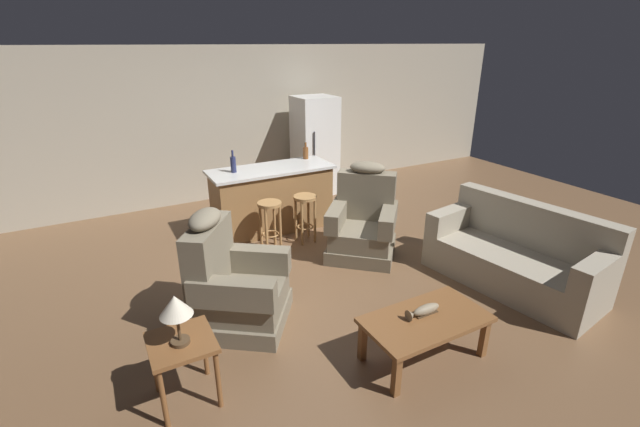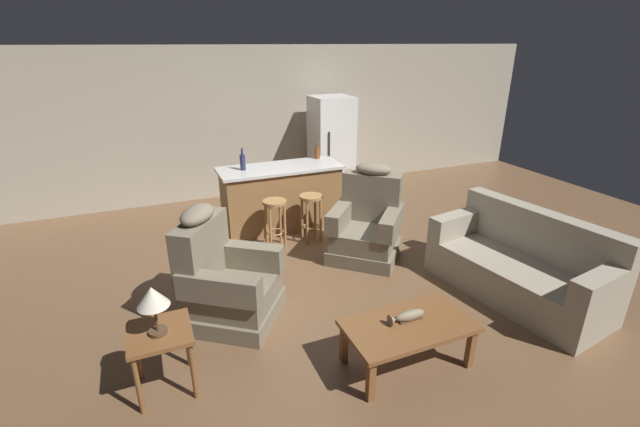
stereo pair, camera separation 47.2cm
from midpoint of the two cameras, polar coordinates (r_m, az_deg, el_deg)
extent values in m
plane|color=brown|center=(5.46, -3.17, -7.06)|extent=(12.00, 12.00, 0.00)
cube|color=#A89E89|center=(7.84, -13.51, 11.49)|extent=(12.00, 0.05, 2.60)
cube|color=brown|center=(3.87, 10.48, -13.85)|extent=(1.10, 0.60, 0.04)
cube|color=brown|center=(3.62, 6.26, -20.84)|extent=(0.06, 0.06, 0.38)
cube|color=brown|center=(4.15, 17.93, -15.58)|extent=(0.06, 0.06, 0.38)
cube|color=brown|center=(3.93, 2.13, -16.75)|extent=(0.06, 0.06, 0.38)
cube|color=brown|center=(4.41, 13.42, -12.51)|extent=(0.06, 0.06, 0.38)
cube|color=#4C3823|center=(3.91, 10.53, -13.03)|extent=(0.22, 0.07, 0.01)
ellipsoid|color=gray|center=(3.89, 10.57, -12.56)|extent=(0.28, 0.09, 0.09)
cone|color=gray|center=(3.80, 8.51, -13.33)|extent=(0.06, 0.10, 0.10)
cube|color=#9E937F|center=(5.39, 21.65, -7.93)|extent=(1.12, 2.01, 0.20)
cube|color=#9E937F|center=(5.29, 21.96, -5.95)|extent=(1.12, 2.01, 0.22)
cube|color=#9E937F|center=(5.40, 24.30, -1.41)|extent=(0.49, 1.91, 0.52)
cube|color=#9E937F|center=(4.88, 30.84, -6.70)|extent=(0.86, 0.33, 0.28)
cube|color=#9E937F|center=(5.61, 15.02, -0.66)|extent=(0.86, 0.33, 0.28)
cube|color=#756B56|center=(4.52, -13.17, -13.09)|extent=(1.17, 1.17, 0.18)
cube|color=#756B56|center=(4.41, -13.40, -10.85)|extent=(1.09, 1.08, 0.24)
cube|color=#756B56|center=(4.30, -17.69, -5.44)|extent=(0.63, 0.75, 0.64)
ellipsoid|color=#756B56|center=(4.15, -18.28, -0.76)|extent=(0.48, 0.53, 0.16)
cube|color=#756B56|center=(4.54, -12.05, -6.01)|extent=(0.75, 0.61, 0.26)
cube|color=#756B56|center=(4.01, -15.04, -10.35)|extent=(0.75, 0.61, 0.26)
cube|color=#756B56|center=(5.69, 3.17, -4.75)|extent=(1.19, 1.19, 0.18)
cube|color=#756B56|center=(5.60, 3.21, -2.83)|extent=(1.10, 1.10, 0.24)
cube|color=#756B56|center=(5.71, 3.86, 2.42)|extent=(0.72, 0.68, 0.64)
ellipsoid|color=#756B56|center=(5.59, 3.95, 6.09)|extent=(0.52, 0.51, 0.16)
cube|color=#756B56|center=(5.44, 6.65, -0.85)|extent=(0.67, 0.71, 0.26)
cube|color=#756B56|center=(5.54, -0.13, -0.24)|extent=(0.67, 0.71, 0.26)
cube|color=brown|center=(3.58, -21.82, -15.80)|extent=(0.48, 0.48, 0.04)
cylinder|color=brown|center=(3.60, -24.03, -21.79)|extent=(0.04, 0.04, 0.52)
cylinder|color=brown|center=(3.61, -17.36, -20.49)|extent=(0.04, 0.04, 0.52)
cylinder|color=brown|center=(3.91, -24.67, -17.95)|extent=(0.04, 0.04, 0.52)
cylinder|color=brown|center=(3.92, -18.66, -16.80)|extent=(0.04, 0.04, 0.52)
cylinder|color=#4C3823|center=(3.54, -21.92, -15.65)|extent=(0.14, 0.14, 0.03)
cylinder|color=#4C3823|center=(3.47, -22.22, -14.00)|extent=(0.02, 0.02, 0.22)
cone|color=beige|center=(3.37, -22.69, -11.36)|extent=(0.24, 0.24, 0.16)
cube|color=olive|center=(6.41, -8.48, 1.74)|extent=(1.71, 0.63, 0.91)
cube|color=silver|center=(6.26, -8.72, 5.82)|extent=(1.80, 0.70, 0.04)
cylinder|color=#A87A47|center=(5.69, -9.13, 1.26)|extent=(0.32, 0.32, 0.04)
torus|color=#A87A47|center=(5.86, -8.88, -2.77)|extent=(0.23, 0.23, 0.02)
cylinder|color=#A87A47|center=(5.70, -9.53, -2.42)|extent=(0.04, 0.04, 0.64)
cylinder|color=#A87A47|center=(5.76, -7.66, -2.04)|extent=(0.04, 0.04, 0.64)
cylinder|color=#A87A47|center=(5.88, -10.19, -1.71)|extent=(0.04, 0.04, 0.64)
cylinder|color=#A87A47|center=(5.93, -8.36, -1.35)|extent=(0.04, 0.04, 0.64)
cylinder|color=#A87A47|center=(5.87, -4.33, 2.14)|extent=(0.32, 0.32, 0.04)
torus|color=#A87A47|center=(6.03, -4.21, -1.80)|extent=(0.23, 0.23, 0.02)
cylinder|color=#A87A47|center=(5.87, -4.72, -1.44)|extent=(0.04, 0.04, 0.64)
cylinder|color=#A87A47|center=(5.95, -2.96, -1.07)|extent=(0.04, 0.04, 0.64)
cylinder|color=#A87A47|center=(6.04, -5.49, -0.77)|extent=(0.04, 0.04, 0.64)
cylinder|color=#A87A47|center=(6.12, -3.77, -0.43)|extent=(0.04, 0.04, 0.64)
cube|color=white|center=(7.86, -2.44, 8.96)|extent=(0.70, 0.66, 1.76)
cylinder|color=#333338|center=(7.45, -2.58, 8.93)|extent=(0.02, 0.02, 0.50)
cylinder|color=#23284C|center=(6.12, -13.69, 6.32)|extent=(0.08, 0.08, 0.22)
cylinder|color=#23284C|center=(6.08, -13.82, 7.74)|extent=(0.03, 0.03, 0.09)
cylinder|color=brown|center=(6.69, -3.97, 8.02)|extent=(0.08, 0.08, 0.18)
cylinder|color=brown|center=(6.66, -4.00, 9.08)|extent=(0.03, 0.03, 0.08)
camera|label=1|loc=(0.24, -92.67, -1.08)|focal=24.00mm
camera|label=2|loc=(0.24, 87.33, 1.08)|focal=24.00mm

